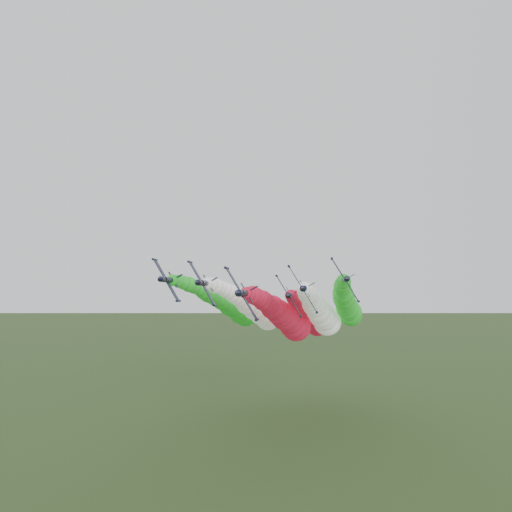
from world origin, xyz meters
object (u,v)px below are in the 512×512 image
at_px(jet_outer_right, 347,305).
at_px(jet_trail, 310,316).
at_px(jet_outer_left, 230,306).
at_px(jet_inner_right, 321,313).
at_px(jet_lead, 286,318).
at_px(jet_inner_left, 256,309).

height_order(jet_outer_right, jet_trail, jet_outer_right).
bearing_deg(jet_outer_left, jet_inner_right, -13.28).
relative_size(jet_inner_right, jet_outer_right, 1.01).
relative_size(jet_lead, jet_outer_left, 1.01).
relative_size(jet_inner_right, jet_outer_left, 1.01).
xyz_separation_m(jet_inner_right, jet_trail, (-3.48, 14.71, -1.57)).
bearing_deg(jet_trail, jet_outer_right, -34.66).
relative_size(jet_lead, jet_outer_right, 1.01).
height_order(jet_lead, jet_outer_right, jet_outer_right).
relative_size(jet_lead, jet_trail, 1.00).
height_order(jet_outer_left, jet_outer_right, jet_outer_left).
bearing_deg(jet_inner_left, jet_lead, -55.43).
height_order(jet_lead, jet_outer_left, jet_outer_left).
xyz_separation_m(jet_lead, jet_outer_right, (18.71, 17.41, 3.38)).
bearing_deg(jet_lead, jet_inner_right, 47.11).
distance_m(jet_inner_left, jet_outer_left, 9.19).
bearing_deg(jet_inner_right, jet_outer_left, 166.72).
xyz_separation_m(jet_inner_right, jet_outer_left, (-29.80, 7.04, 1.95)).
distance_m(jet_lead, jet_inner_left, 19.10).
xyz_separation_m(jet_inner_left, jet_inner_right, (20.97, -4.65, -1.02)).
bearing_deg(jet_inner_right, jet_lead, -132.89).
distance_m(jet_inner_left, jet_inner_right, 21.51).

